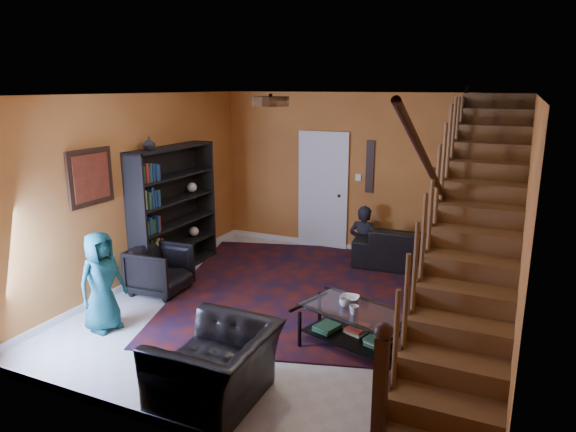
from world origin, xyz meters
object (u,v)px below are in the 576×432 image
at_px(coffee_table, 356,325).
at_px(armchair_left, 160,270).
at_px(armchair_right, 216,368).
at_px(sofa, 428,249).
at_px(bookshelf, 175,212).

bearing_deg(coffee_table, armchair_left, 173.37).
distance_m(armchair_right, coffee_table, 1.81).
distance_m(sofa, coffee_table, 2.94).
bearing_deg(bookshelf, coffee_table, -19.96).
xyz_separation_m(sofa, coffee_table, (-0.31, -2.93, -0.08)).
distance_m(bookshelf, sofa, 4.11).
distance_m(armchair_left, coffee_table, 3.05).
relative_size(bookshelf, coffee_table, 1.50).
height_order(armchair_right, coffee_table, armchair_right).
distance_m(bookshelf, coffee_table, 3.66).
xyz_separation_m(armchair_left, armchair_right, (2.16, -1.93, 0.01)).
height_order(sofa, armchair_right, armchair_right).
xyz_separation_m(armchair_right, coffee_table, (0.86, 1.58, -0.10)).
relative_size(armchair_left, armchair_right, 0.69).
height_order(bookshelf, coffee_table, bookshelf).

